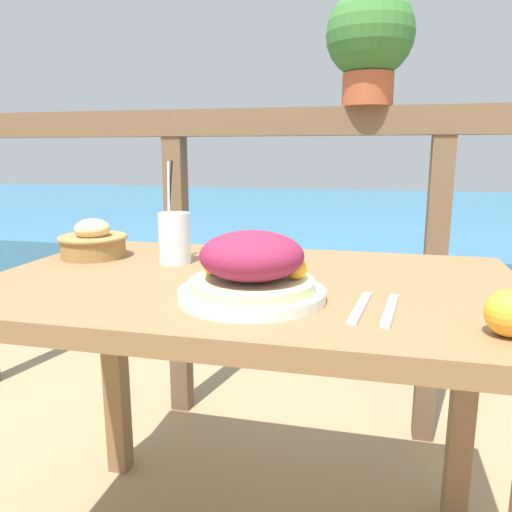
# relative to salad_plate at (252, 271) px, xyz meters

# --- Properties ---
(patio_table) EXTENTS (1.12, 0.70, 0.73)m
(patio_table) POSITION_rel_salad_plate_xyz_m (-0.04, 0.15, -0.16)
(patio_table) COLOR olive
(patio_table) RESTS_ON ground_plane
(railing_fence) EXTENTS (2.80, 0.08, 1.14)m
(railing_fence) POSITION_rel_salad_plate_xyz_m (-0.04, 0.85, 0.02)
(railing_fence) COLOR brown
(railing_fence) RESTS_ON ground_plane
(sea_backdrop) EXTENTS (12.00, 4.00, 0.54)m
(sea_backdrop) POSITION_rel_salad_plate_xyz_m (-0.04, 3.35, -0.52)
(sea_backdrop) COLOR teal
(sea_backdrop) RESTS_ON ground_plane
(salad_plate) EXTENTS (0.27, 0.27, 0.13)m
(salad_plate) POSITION_rel_salad_plate_xyz_m (0.00, 0.00, 0.00)
(salad_plate) COLOR white
(salad_plate) RESTS_ON patio_table
(drink_glass) EXTENTS (0.08, 0.08, 0.24)m
(drink_glass) POSITION_rel_salad_plate_xyz_m (-0.25, 0.25, 0.01)
(drink_glass) COLOR silver
(drink_glass) RESTS_ON patio_table
(bread_basket) EXTENTS (0.17, 0.17, 0.10)m
(bread_basket) POSITION_rel_salad_plate_xyz_m (-0.48, 0.27, -0.01)
(bread_basket) COLOR olive
(bread_basket) RESTS_ON patio_table
(potted_plant) EXTENTS (0.28, 0.28, 0.36)m
(potted_plant) POSITION_rel_salad_plate_xyz_m (0.17, 0.85, 0.55)
(potted_plant) COLOR #A34C2D
(potted_plant) RESTS_ON railing_fence
(fork) EXTENTS (0.04, 0.18, 0.00)m
(fork) POSITION_rel_salad_plate_xyz_m (0.20, -0.01, -0.05)
(fork) COLOR silver
(fork) RESTS_ON patio_table
(knife) EXTENTS (0.04, 0.18, 0.00)m
(knife) POSITION_rel_salad_plate_xyz_m (0.24, -0.01, -0.05)
(knife) COLOR silver
(knife) RESTS_ON patio_table
(orange_near_basket) EXTENTS (0.07, 0.07, 0.07)m
(orange_near_basket) POSITION_rel_salad_plate_xyz_m (0.41, -0.09, -0.02)
(orange_near_basket) COLOR #F9A328
(orange_near_basket) RESTS_ON patio_table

